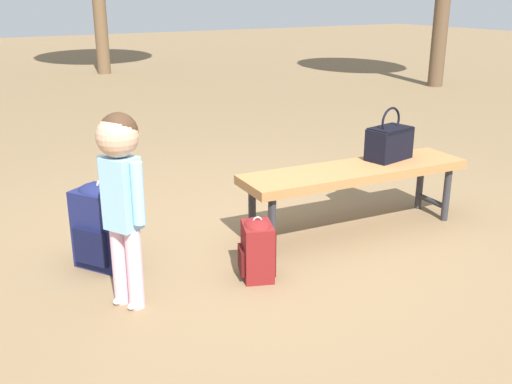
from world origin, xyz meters
TOP-DOWN VIEW (x-y plane):
  - ground_plane at (0.00, 0.00)m, footprint 40.00×40.00m
  - park_bench at (-0.74, -0.04)m, footprint 1.63×0.52m
  - handbag at (-1.06, -0.08)m, footprint 0.35×0.24m
  - child_standing at (0.93, 0.17)m, footprint 0.21×0.25m
  - backpack_large at (0.88, -0.36)m, footprint 0.37×0.40m
  - backpack_small at (0.19, 0.24)m, footprint 0.24×0.26m

SIDE VIEW (x-z plane):
  - ground_plane at x=0.00m, z-range 0.00..0.00m
  - backpack_small at x=0.19m, z-range 0.00..0.37m
  - backpack_large at x=0.88m, z-range 0.00..0.54m
  - park_bench at x=-0.74m, z-range 0.17..0.62m
  - handbag at x=-1.06m, z-range 0.39..0.76m
  - child_standing at x=0.93m, z-range 0.17..1.19m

